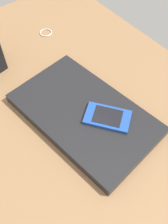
{
  "coord_description": "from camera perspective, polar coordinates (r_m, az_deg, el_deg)",
  "views": [
    {
      "loc": [
        25.41,
        -18.11,
        56.33
      ],
      "look_at": [
        -4.12,
        4.78,
        5.0
      ],
      "focal_mm": 42.11,
      "sensor_mm": 36.0,
      "label": 1
    }
  ],
  "objects": [
    {
      "name": "desk_surface",
      "position": [
        0.63,
        -1.14,
        -6.43
      ],
      "size": [
        120.0,
        80.0,
        3.0
      ],
      "primitive_type": "cube",
      "color": "olive",
      "rests_on": "ground"
    },
    {
      "name": "laptop_closed",
      "position": [
        0.64,
        0.0,
        -0.41
      ],
      "size": [
        37.49,
        25.37,
        2.44
      ],
      "primitive_type": "cube",
      "rotation": [
        0.0,
        0.0,
        0.13
      ],
      "color": "black",
      "rests_on": "desk_surface"
    },
    {
      "name": "cell_phone_on_laptop",
      "position": [
        0.62,
        5.13,
        -1.14
      ],
      "size": [
        12.22,
        11.31,
        1.0
      ],
      "color": "#1E479E",
      "rests_on": "laptop_closed"
    },
    {
      "name": "key_ring",
      "position": [
        0.89,
        -8.3,
        16.69
      ],
      "size": [
        3.95,
        3.95,
        0.36
      ],
      "primitive_type": "torus",
      "color": "silver",
      "rests_on": "desk_surface"
    }
  ]
}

